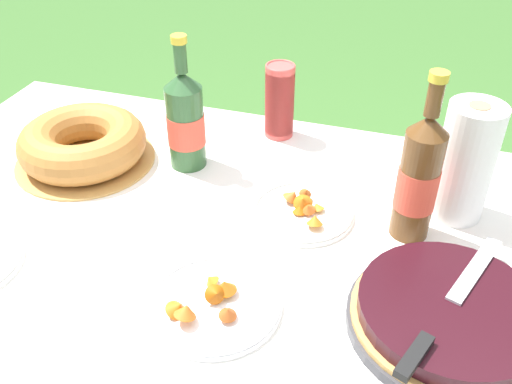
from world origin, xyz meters
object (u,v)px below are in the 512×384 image
Objects in this scene: cider_bottle_green at (185,120)px; cider_bottle_amber at (419,178)px; bundt_cake at (83,144)px; snack_plate_near at (213,303)px; cup_stack at (280,101)px; snack_plate_left at (303,210)px; serving_knife at (446,311)px; paper_towel_roll at (466,162)px; berry_tart at (449,316)px.

cider_bottle_amber is (0.52, -0.10, 0.02)m from cider_bottle_green.
bundt_cake is 1.39× the size of snack_plate_near.
cup_stack is (0.40, 0.26, 0.05)m from bundt_cake.
cup_stack is 0.61m from snack_plate_near.
bundt_cake is 0.54m from snack_plate_left.
cider_bottle_amber reaches higher than serving_knife.
cup_stack reaches higher than bundt_cake.
snack_plate_near is at bearing -61.69° from cider_bottle_green.
bundt_cake reaches higher than serving_knife.
snack_plate_near is (0.05, -0.60, -0.08)m from cup_stack.
serving_knife is 0.69m from cider_bottle_green.
paper_towel_roll is at bearing 48.41° from cider_bottle_amber.
bundt_cake reaches higher than snack_plate_left.
bundt_cake is at bearing 143.14° from snack_plate_near.
bundt_cake is (-0.84, 0.27, 0.02)m from berry_tart.
cider_bottle_green reaches higher than bundt_cake.
cider_bottle_amber is 1.38× the size of paper_towel_roll.
cider_bottle_green is at bearing 179.41° from paper_towel_roll.
cider_bottle_amber is 0.13m from paper_towel_roll.
cup_stack is 0.89× the size of snack_plate_left.
cider_bottle_green is (-0.16, -0.20, 0.02)m from cup_stack.
berry_tart is at bearing -36.66° from snack_plate_left.
bundt_cake is at bearing -175.96° from paper_towel_roll.
cider_bottle_green is at bearing 151.12° from berry_tart.
cider_bottle_green is at bearing 168.96° from cider_bottle_amber.
berry_tart is at bearing -90.10° from paper_towel_roll.
snack_plate_near is (-0.38, -0.08, -0.02)m from berry_tart.
cup_stack is at bearing 95.14° from snack_plate_near.
cider_bottle_green is 0.47m from snack_plate_near.
snack_plate_left is at bearing 74.13° from snack_plate_near.
serving_knife is at bearing -52.50° from cup_stack.
serving_knife is at bearing -19.55° from bundt_cake.
snack_plate_near is at bearing -134.30° from cider_bottle_amber.
cider_bottle_green is 1.47× the size of snack_plate_left.
snack_plate_near is at bearing -105.87° from snack_plate_left.
bundt_cake is 0.25m from cider_bottle_green.
berry_tart and snack_plate_left have the same top height.
serving_knife is 1.54× the size of snack_plate_near.
berry_tart is 0.69m from cup_stack.
serving_knife is 0.70m from cup_stack.
snack_plate_near is at bearing -168.86° from berry_tart.
serving_knife is (-0.01, -0.03, 0.04)m from berry_tart.
snack_plate_near is at bearing -133.68° from paper_towel_roll.
cider_bottle_green is 1.33× the size of snack_plate_near.
cider_bottle_amber reaches higher than cider_bottle_green.
berry_tart is 1.75× the size of cup_stack.
cider_bottle_amber is 0.44m from snack_plate_near.
snack_plate_left is 0.34m from paper_towel_roll.
cup_stack reaches higher than serving_knife.
snack_plate_left is (0.14, -0.31, -0.08)m from cup_stack.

